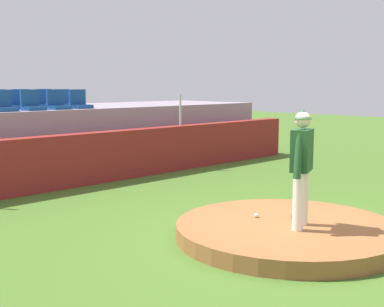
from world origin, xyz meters
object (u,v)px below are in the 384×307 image
at_px(stadium_chair_7, 63,102).
at_px(pitcher, 302,160).
at_px(stadium_chair_11, 46,101).
at_px(stadium_chair_1, 32,104).
at_px(stadium_chair_0, 4,105).
at_px(stadium_chair_3, 80,103).
at_px(stadium_chair_2, 58,103).
at_px(stadium_chair_5, 14,103).
at_px(stadium_chair_10, 23,102).
at_px(fielding_glove, 297,216).
at_px(stadium_chair_6, 38,102).
at_px(baseball, 256,215).

bearing_deg(stadium_chair_7, pitcher, 82.58).
height_order(pitcher, stadium_chair_11, stadium_chair_11).
bearing_deg(stadium_chair_1, stadium_chair_11, -127.64).
xyz_separation_m(stadium_chair_0, stadium_chair_3, (2.10, 0.04, 0.00)).
relative_size(pitcher, stadium_chair_7, 3.55).
xyz_separation_m(stadium_chair_2, stadium_chair_3, (0.67, 0.03, 0.00)).
bearing_deg(stadium_chair_1, stadium_chair_2, -179.66).
xyz_separation_m(pitcher, stadium_chair_5, (-0.33, 8.46, 0.64)).
height_order(stadium_chair_1, stadium_chair_10, same).
relative_size(stadium_chair_1, stadium_chair_2, 1.00).
xyz_separation_m(stadium_chair_2, stadium_chair_11, (0.70, 1.83, 0.00)).
distance_m(fielding_glove, stadium_chair_11, 9.22).
xyz_separation_m(pitcher, stadium_chair_10, (0.36, 9.31, 0.64)).
bearing_deg(pitcher, stadium_chair_7, 60.58).
xyz_separation_m(pitcher, stadium_chair_7, (1.10, 8.41, 0.64)).
distance_m(stadium_chair_0, stadium_chair_10, 2.28).
height_order(fielding_glove, stadium_chair_10, stadium_chair_10).
height_order(stadium_chair_10, stadium_chair_11, same).
xyz_separation_m(stadium_chair_3, stadium_chair_6, (-0.70, 0.91, 0.00)).
bearing_deg(baseball, stadium_chair_7, 81.76).
distance_m(baseball, stadium_chair_3, 7.00).
bearing_deg(stadium_chair_11, stadium_chair_7, 89.95).
distance_m(stadium_chair_0, stadium_chair_6, 1.69).
xyz_separation_m(stadium_chair_5, stadium_chair_10, (0.69, 0.85, 0.00)).
bearing_deg(stadium_chair_5, baseball, 92.43).
distance_m(stadium_chair_2, stadium_chair_5, 1.18).
distance_m(stadium_chair_5, stadium_chair_11, 1.68).
height_order(baseball, stadium_chair_3, stadium_chair_3).
xyz_separation_m(fielding_glove, stadium_chair_7, (0.72, 8.11, 1.61)).
xyz_separation_m(pitcher, stadium_chair_0, (-1.04, 7.52, 0.64)).
xyz_separation_m(fielding_glove, stadium_chair_11, (0.72, 9.05, 1.61)).
relative_size(stadium_chair_7, stadium_chair_10, 1.00).
xyz_separation_m(stadium_chair_1, stadium_chair_10, (0.68, 1.79, 0.00)).
bearing_deg(stadium_chair_2, pitcher, 87.02).
bearing_deg(pitcher, baseball, 68.16).
relative_size(baseball, stadium_chair_6, 0.15).
distance_m(stadium_chair_7, stadium_chair_10, 1.16).
bearing_deg(fielding_glove, stadium_chair_3, -129.24).
xyz_separation_m(fielding_glove, stadium_chair_10, (-0.01, 9.01, 1.61)).
distance_m(stadium_chair_1, stadium_chair_3, 1.38).
relative_size(pitcher, stadium_chair_2, 3.55).
xyz_separation_m(stadium_chair_0, stadium_chair_11, (2.14, 1.84, 0.00)).
relative_size(stadium_chair_5, stadium_chair_11, 1.00).
relative_size(stadium_chair_1, stadium_chair_6, 1.00).
bearing_deg(stadium_chair_11, stadium_chair_2, 68.94).
relative_size(baseball, stadium_chair_5, 0.15).
bearing_deg(stadium_chair_1, pitcher, 92.42).
relative_size(pitcher, stadium_chair_11, 3.55).
bearing_deg(stadium_chair_1, stadium_chair_0, 0.32).
distance_m(fielding_glove, stadium_chair_6, 8.32).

